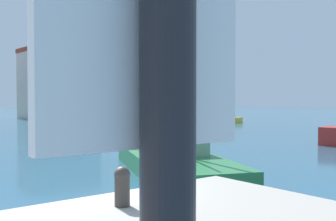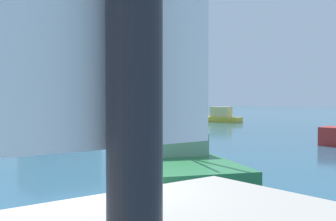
% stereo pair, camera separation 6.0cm
% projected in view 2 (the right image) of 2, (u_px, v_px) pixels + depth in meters
% --- Properties ---
extents(water, '(160.00, 160.00, 0.00)m').
position_uv_depth(water, '(138.00, 131.00, 32.78)').
color(water, '#285670').
rests_on(water, ground).
extents(mooring_bollard, '(0.25, 0.25, 0.62)m').
position_uv_depth(mooring_bollard, '(119.00, 185.00, 6.51)').
color(mooring_bollard, '#38332D').
rests_on(mooring_bollard, pier_quay).
extents(sailboat_blue_inner_mooring, '(3.14, 4.28, 7.40)m').
position_uv_depth(sailboat_blue_inner_mooring, '(108.00, 116.00, 46.04)').
color(sailboat_blue_inner_mooring, '#233D93').
rests_on(sailboat_blue_inner_mooring, water).
extents(sailboat_navy_behind_lamppost, '(2.46, 8.81, 13.62)m').
position_uv_depth(sailboat_navy_behind_lamppost, '(59.00, 119.00, 36.69)').
color(sailboat_navy_behind_lamppost, '#19234C').
rests_on(sailboat_navy_behind_lamppost, water).
extents(motorboat_yellow_outer_mooring, '(3.07, 5.42, 1.62)m').
position_uv_depth(motorboat_yellow_outer_mooring, '(219.00, 117.00, 44.20)').
color(motorboat_yellow_outer_mooring, gold).
rests_on(motorboat_yellow_outer_mooring, water).
extents(sailboat_green_far_left, '(5.44, 8.11, 11.86)m').
position_uv_depth(sailboat_green_far_left, '(172.00, 157.00, 14.37)').
color(sailboat_green_far_left, '#28703D').
rests_on(sailboat_green_far_left, water).
extents(sailboat_teal_distant_east, '(6.63, 7.75, 9.97)m').
position_uv_depth(sailboat_teal_distant_east, '(169.00, 118.00, 39.63)').
color(sailboat_teal_distant_east, '#1E707A').
rests_on(sailboat_teal_distant_east, water).
extents(waterfront_apartments, '(8.51, 6.41, 8.55)m').
position_uv_depth(waterfront_apartments, '(59.00, 84.00, 51.97)').
color(waterfront_apartments, beige).
rests_on(waterfront_apartments, ground).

